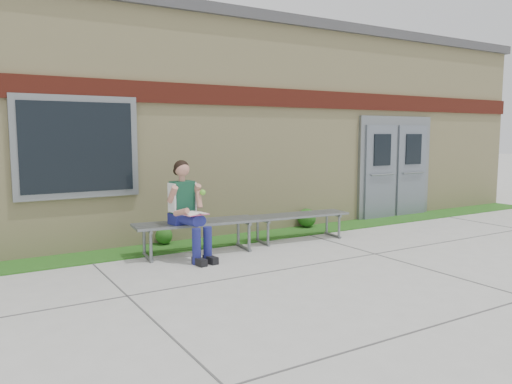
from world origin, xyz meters
TOP-DOWN VIEW (x-y plane):
  - ground at (0.00, 0.00)m, footprint 80.00×80.00m
  - grass_strip at (0.00, 2.60)m, footprint 16.00×0.80m
  - school_building at (-0.00, 5.99)m, footprint 16.20×6.22m
  - bench_left at (-1.41, 2.00)m, footprint 2.06×0.76m
  - bench_right at (0.59, 2.00)m, footprint 1.87×0.68m
  - girl at (-1.66, 1.77)m, footprint 0.56×0.91m
  - shrub_mid at (-1.65, 2.85)m, footprint 0.29×0.29m
  - shrub_east at (1.41, 2.85)m, footprint 0.38×0.38m

SIDE VIEW (x-z plane):
  - ground at x=0.00m, z-range 0.00..0.00m
  - grass_strip at x=0.00m, z-range 0.00..0.02m
  - shrub_mid at x=-1.65m, z-range 0.02..0.31m
  - shrub_east at x=1.41m, z-range 0.02..0.40m
  - bench_right at x=0.59m, z-range 0.13..0.60m
  - bench_left at x=-1.41m, z-range 0.14..0.66m
  - girl at x=-1.66m, z-range 0.04..1.55m
  - school_building at x=0.00m, z-range 0.00..4.20m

